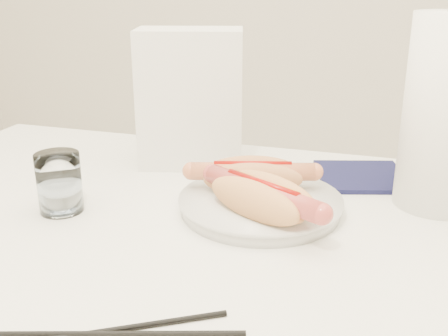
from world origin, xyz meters
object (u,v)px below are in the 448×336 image
(plate, at_px, (260,205))
(water_glass, at_px, (59,183))
(hotdog_left, at_px, (253,176))
(paper_towel_roll, at_px, (448,114))
(napkin_box, at_px, (191,99))
(table, at_px, (204,271))
(hotdog_right, at_px, (262,198))

(plate, bearing_deg, water_glass, -163.35)
(hotdog_left, distance_m, paper_towel_roll, 0.30)
(napkin_box, distance_m, paper_towel_roll, 0.43)
(napkin_box, relative_size, paper_towel_roll, 0.86)
(table, height_order, water_glass, water_glass)
(water_glass, bearing_deg, hotdog_left, 23.34)
(plate, bearing_deg, napkin_box, 134.94)
(table, relative_size, plate, 5.17)
(table, bearing_deg, hotdog_left, 72.34)
(napkin_box, height_order, paper_towel_roll, paper_towel_roll)
(hotdog_right, bearing_deg, plate, 133.99)
(table, distance_m, plate, 0.13)
(table, xyz_separation_m, paper_towel_roll, (0.31, 0.20, 0.20))
(plate, xyz_separation_m, paper_towel_roll, (0.25, 0.11, 0.13))
(hotdog_right, relative_size, water_glass, 2.10)
(hotdog_right, distance_m, paper_towel_roll, 0.30)
(plate, height_order, water_glass, water_glass)
(plate, xyz_separation_m, hotdog_left, (-0.02, 0.03, 0.03))
(hotdog_left, bearing_deg, water_glass, -172.65)
(napkin_box, xyz_separation_m, paper_towel_roll, (0.42, -0.07, 0.02))
(table, distance_m, napkin_box, 0.34)
(table, bearing_deg, paper_towel_roll, 32.61)
(table, bearing_deg, hotdog_right, 28.55)
(napkin_box, bearing_deg, plate, -60.50)
(hotdog_right, xyz_separation_m, napkin_box, (-0.19, 0.22, 0.08))
(table, distance_m, water_glass, 0.25)
(plate, bearing_deg, hotdog_left, 124.63)
(hotdog_right, xyz_separation_m, water_glass, (-0.30, -0.03, 0.00))
(napkin_box, bearing_deg, paper_towel_roll, -24.34)
(water_glass, relative_size, napkin_box, 0.37)
(hotdog_right, bearing_deg, table, -122.85)
(water_glass, height_order, paper_towel_roll, paper_towel_roll)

